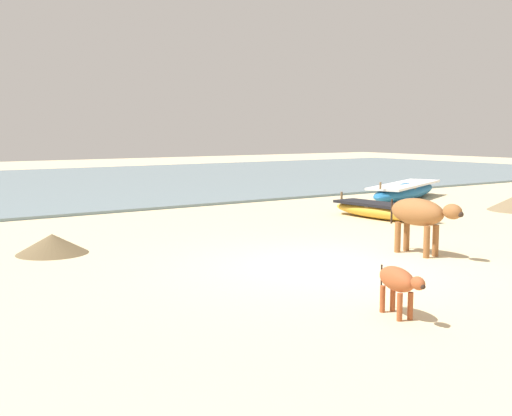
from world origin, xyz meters
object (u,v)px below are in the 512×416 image
at_px(fishing_boat_0, 405,191).
at_px(cow_adult_brown, 420,214).
at_px(fishing_boat_2, 382,210).
at_px(calf_far_rust, 398,282).

bearing_deg(fishing_boat_0, cow_adult_brown, 19.73).
height_order(fishing_boat_2, calf_far_rust, calf_far_rust).
bearing_deg(fishing_boat_2, calf_far_rust, 131.35).
relative_size(fishing_boat_0, calf_far_rust, 5.41).
height_order(fishing_boat_0, fishing_boat_2, fishing_boat_0).
relative_size(fishing_boat_0, cow_adult_brown, 3.13).
bearing_deg(cow_adult_brown, fishing_boat_2, 140.12).
xyz_separation_m(fishing_boat_0, fishing_boat_2, (-3.92, -2.78, -0.07)).
height_order(fishing_boat_0, cow_adult_brown, cow_adult_brown).
relative_size(cow_adult_brown, calf_far_rust, 1.73).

